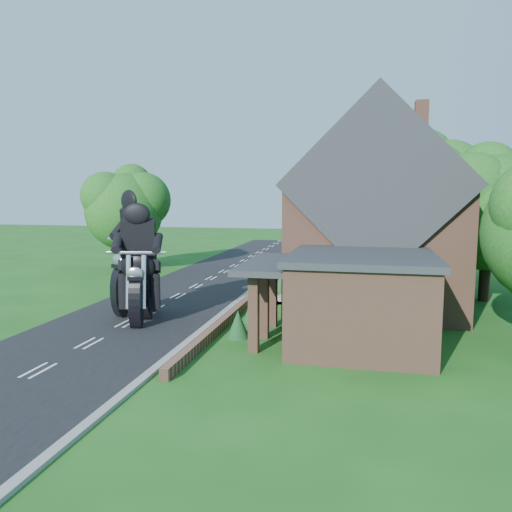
% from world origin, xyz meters
% --- Properties ---
extents(ground, '(120.00, 120.00, 0.00)m').
position_xyz_m(ground, '(0.00, 0.00, 0.00)').
color(ground, '#195016').
rests_on(ground, ground).
extents(road, '(7.00, 80.00, 0.02)m').
position_xyz_m(road, '(0.00, 0.00, 0.01)').
color(road, black).
rests_on(road, ground).
extents(kerb, '(0.30, 80.00, 0.12)m').
position_xyz_m(kerb, '(3.65, 0.00, 0.06)').
color(kerb, gray).
rests_on(kerb, ground).
extents(garden_wall, '(0.30, 22.00, 0.40)m').
position_xyz_m(garden_wall, '(4.30, 5.00, 0.20)').
color(garden_wall, brown).
rests_on(garden_wall, ground).
extents(house, '(9.54, 8.64, 10.24)m').
position_xyz_m(house, '(10.49, 6.00, 4.34)').
color(house, brown).
rests_on(house, ground).
extents(annex, '(7.05, 5.94, 3.44)m').
position_xyz_m(annex, '(9.87, -0.80, 1.77)').
color(annex, brown).
rests_on(annex, ground).
extents(tree_house_right, '(6.51, 6.00, 8.40)m').
position_xyz_m(tree_house_right, '(16.65, 8.62, 5.19)').
color(tree_house_right, black).
rests_on(tree_house_right, ground).
extents(tree_behind_house, '(7.81, 7.20, 10.08)m').
position_xyz_m(tree_behind_house, '(14.18, 16.14, 6.23)').
color(tree_behind_house, black).
rests_on(tree_behind_house, ground).
extents(tree_behind_left, '(6.94, 6.40, 9.16)m').
position_xyz_m(tree_behind_left, '(8.16, 17.13, 5.73)').
color(tree_behind_left, black).
rests_on(tree_behind_left, ground).
extents(tree_far_road, '(6.08, 5.60, 7.84)m').
position_xyz_m(tree_far_road, '(-6.86, 14.11, 4.84)').
color(tree_far_road, black).
rests_on(tree_far_road, ground).
extents(shrub_a, '(0.90, 0.90, 1.10)m').
position_xyz_m(shrub_a, '(5.30, -1.00, 0.55)').
color(shrub_a, '#123B1C').
rests_on(shrub_a, ground).
extents(shrub_b, '(0.90, 0.90, 1.10)m').
position_xyz_m(shrub_b, '(5.30, 1.50, 0.55)').
color(shrub_b, '#123B1C').
rests_on(shrub_b, ground).
extents(shrub_c, '(0.90, 0.90, 1.10)m').
position_xyz_m(shrub_c, '(5.30, 4.00, 0.55)').
color(shrub_c, '#123B1C').
rests_on(shrub_c, ground).
extents(shrub_d, '(0.90, 0.90, 1.10)m').
position_xyz_m(shrub_d, '(5.30, 9.00, 0.55)').
color(shrub_d, '#123B1C').
rests_on(shrub_d, ground).
extents(shrub_e, '(0.90, 0.90, 1.10)m').
position_xyz_m(shrub_e, '(5.30, 11.50, 0.55)').
color(shrub_e, '#123B1C').
rests_on(shrub_e, ground).
extents(shrub_f, '(0.90, 0.90, 1.10)m').
position_xyz_m(shrub_f, '(5.30, 14.00, 0.55)').
color(shrub_f, '#123B1C').
rests_on(shrub_f, ground).
extents(motorcycle_lead, '(0.74, 1.74, 1.57)m').
position_xyz_m(motorcycle_lead, '(0.66, 0.05, 0.79)').
color(motorcycle_lead, black).
rests_on(motorcycle_lead, ground).
extents(motorcycle_follow, '(1.38, 1.84, 1.74)m').
position_xyz_m(motorcycle_follow, '(-0.37, 1.67, 0.87)').
color(motorcycle_follow, black).
rests_on(motorcycle_follow, ground).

